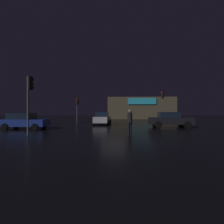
% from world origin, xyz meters
% --- Properties ---
extents(ground_plane, '(120.00, 120.00, 0.00)m').
position_xyz_m(ground_plane, '(0.00, 0.00, 0.00)').
color(ground_plane, black).
extents(store_building, '(15.02, 10.06, 4.87)m').
position_xyz_m(store_building, '(5.47, 25.50, 2.44)').
color(store_building, brown).
rests_on(store_building, ground).
extents(traffic_signal_main, '(0.42, 0.42, 4.46)m').
position_xyz_m(traffic_signal_main, '(6.64, 6.59, 3.43)').
color(traffic_signal_main, '#595B60').
rests_on(traffic_signal_main, ground).
extents(traffic_signal_opposite, '(0.41, 0.43, 3.61)m').
position_xyz_m(traffic_signal_opposite, '(-5.40, 6.65, 2.73)').
color(traffic_signal_opposite, '#595B60').
rests_on(traffic_signal_opposite, ground).
extents(traffic_signal_cross_left, '(0.41, 0.43, 4.13)m').
position_xyz_m(traffic_signal_cross_left, '(-5.67, -6.48, 3.04)').
color(traffic_signal_cross_left, '#595B60').
rests_on(traffic_signal_cross_left, ground).
extents(car_near, '(4.27, 2.07, 1.60)m').
position_xyz_m(car_near, '(5.81, -0.22, 0.83)').
color(car_near, black).
rests_on(car_near, ground).
extents(car_far, '(2.00, 4.50, 1.57)m').
position_xyz_m(car_far, '(-1.51, 3.65, 0.78)').
color(car_far, '#B7B7BF').
rests_on(car_far, ground).
extents(car_crossing, '(4.13, 2.02, 1.51)m').
position_xyz_m(car_crossing, '(-8.17, -2.59, 0.78)').
color(car_crossing, navy).
rests_on(car_crossing, ground).
extents(pedestrian, '(0.45, 0.45, 1.81)m').
position_xyz_m(pedestrian, '(1.39, -6.39, 1.06)').
color(pedestrian, black).
rests_on(pedestrian, ground).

